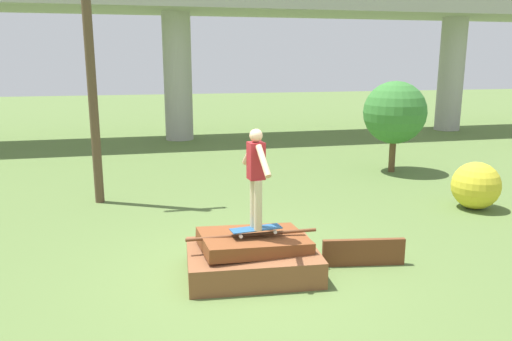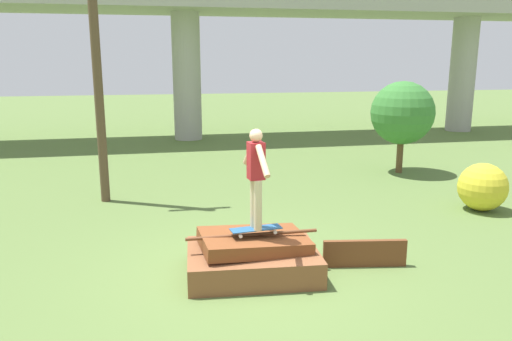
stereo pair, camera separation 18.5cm
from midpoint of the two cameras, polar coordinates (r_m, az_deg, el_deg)
ground_plane at (r=7.66m, az=0.31°, el=-11.71°), size 80.00×80.00×0.00m
scrap_pile at (r=7.57m, az=0.35°, el=-9.83°), size 2.02×1.53×0.65m
scrap_plank_loose at (r=8.03m, az=12.98°, el=-9.22°), size 1.29×0.28×0.43m
skateboard at (r=7.37m, az=0.72°, el=-6.71°), size 0.78×0.31×0.09m
skater at (r=7.13m, az=0.74°, el=-0.27°), size 0.24×1.05×1.47m
highway_overpass at (r=20.20m, az=-7.85°, el=17.23°), size 44.00×3.87×5.53m
utility_pole at (r=11.44m, az=-17.46°, el=13.96°), size 1.30×0.20×6.83m
tree_behind_left at (r=14.54m, az=16.74°, el=6.29°), size 1.75×1.75×2.57m
bush_yellow_flowering at (r=11.64m, az=24.90°, el=-1.72°), size 1.02×1.02×1.02m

